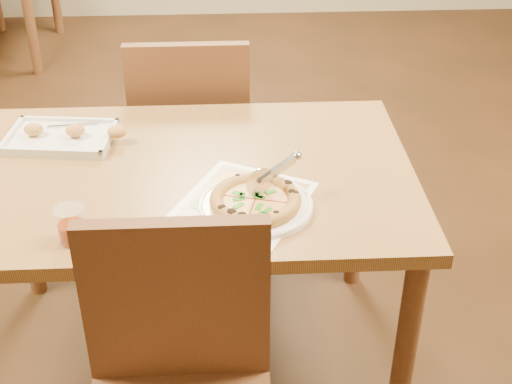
{
  "coord_description": "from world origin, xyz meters",
  "views": [
    {
      "loc": [
        0.12,
        -1.73,
        1.75
      ],
      "look_at": [
        0.2,
        -0.2,
        0.77
      ],
      "focal_mm": 50.0,
      "sensor_mm": 36.0,
      "label": 1
    }
  ],
  "objects_px": {
    "dining_table": "(185,196)",
    "chair_near": "(178,369)",
    "glass_tumbler": "(71,227)",
    "pizza_cutter": "(272,173)",
    "plate": "(256,206)",
    "pizza": "(255,200)",
    "menu": "(236,210)",
    "chair_far": "(191,122)",
    "appetizer_tray": "(64,137)"
  },
  "relations": [
    {
      "from": "pizza_cutter",
      "to": "plate",
      "type": "bearing_deg",
      "value": -173.33
    },
    {
      "from": "plate",
      "to": "menu",
      "type": "height_order",
      "value": "plate"
    },
    {
      "from": "pizza",
      "to": "pizza_cutter",
      "type": "xyz_separation_m",
      "value": [
        0.05,
        0.04,
        0.06
      ]
    },
    {
      "from": "dining_table",
      "to": "plate",
      "type": "bearing_deg",
      "value": -45.88
    },
    {
      "from": "pizza_cutter",
      "to": "glass_tumbler",
      "type": "distance_m",
      "value": 0.52
    },
    {
      "from": "glass_tumbler",
      "to": "pizza_cutter",
      "type": "bearing_deg",
      "value": 16.81
    },
    {
      "from": "appetizer_tray",
      "to": "menu",
      "type": "relative_size",
      "value": 0.87
    },
    {
      "from": "pizza",
      "to": "menu",
      "type": "height_order",
      "value": "pizza"
    },
    {
      "from": "pizza_cutter",
      "to": "appetizer_tray",
      "type": "xyz_separation_m",
      "value": [
        -0.6,
        0.36,
        -0.07
      ]
    },
    {
      "from": "plate",
      "to": "menu",
      "type": "distance_m",
      "value": 0.05
    },
    {
      "from": "chair_far",
      "to": "pizza",
      "type": "xyz_separation_m",
      "value": [
        0.19,
        -0.81,
        0.18
      ]
    },
    {
      "from": "chair_far",
      "to": "glass_tumbler",
      "type": "relative_size",
      "value": 5.08
    },
    {
      "from": "pizza",
      "to": "chair_far",
      "type": "bearing_deg",
      "value": 103.46
    },
    {
      "from": "appetizer_tray",
      "to": "glass_tumbler",
      "type": "bearing_deg",
      "value": -77.71
    },
    {
      "from": "appetizer_tray",
      "to": "pizza_cutter",
      "type": "bearing_deg",
      "value": -30.79
    },
    {
      "from": "plate",
      "to": "appetizer_tray",
      "type": "bearing_deg",
      "value": 145.1
    },
    {
      "from": "chair_near",
      "to": "pizza_cutter",
      "type": "height_order",
      "value": "chair_near"
    },
    {
      "from": "chair_far",
      "to": "plate",
      "type": "height_order",
      "value": "chair_far"
    },
    {
      "from": "pizza_cutter",
      "to": "appetizer_tray",
      "type": "bearing_deg",
      "value": 120.61
    },
    {
      "from": "dining_table",
      "to": "plate",
      "type": "height_order",
      "value": "plate"
    },
    {
      "from": "chair_near",
      "to": "pizza",
      "type": "relative_size",
      "value": 1.98
    },
    {
      "from": "dining_table",
      "to": "appetizer_tray",
      "type": "xyz_separation_m",
      "value": [
        -0.36,
        0.19,
        0.1
      ]
    },
    {
      "from": "chair_near",
      "to": "pizza_cutter",
      "type": "relative_size",
      "value": 3.32
    },
    {
      "from": "plate",
      "to": "chair_far",
      "type": "bearing_deg",
      "value": 103.65
    },
    {
      "from": "chair_near",
      "to": "glass_tumbler",
      "type": "bearing_deg",
      "value": 131.87
    },
    {
      "from": "dining_table",
      "to": "chair_near",
      "type": "bearing_deg",
      "value": -90.0
    },
    {
      "from": "pizza",
      "to": "glass_tumbler",
      "type": "bearing_deg",
      "value": -165.81
    },
    {
      "from": "chair_far",
      "to": "pizza_cutter",
      "type": "bearing_deg",
      "value": 107.18
    },
    {
      "from": "pizza",
      "to": "dining_table",
      "type": "bearing_deg",
      "value": 133.19
    },
    {
      "from": "dining_table",
      "to": "chair_near",
      "type": "distance_m",
      "value": 0.61
    },
    {
      "from": "dining_table",
      "to": "chair_near",
      "type": "xyz_separation_m",
      "value": [
        0.0,
        -0.6,
        -0.07
      ]
    },
    {
      "from": "appetizer_tray",
      "to": "menu",
      "type": "xyz_separation_m",
      "value": [
        0.51,
        -0.4,
        -0.01
      ]
    },
    {
      "from": "chair_far",
      "to": "pizza_cutter",
      "type": "distance_m",
      "value": 0.84
    },
    {
      "from": "pizza",
      "to": "appetizer_tray",
      "type": "relative_size",
      "value": 0.64
    },
    {
      "from": "pizza_cutter",
      "to": "menu",
      "type": "height_order",
      "value": "pizza_cutter"
    },
    {
      "from": "chair_near",
      "to": "menu",
      "type": "bearing_deg",
      "value": 69.81
    },
    {
      "from": "pizza_cutter",
      "to": "appetizer_tray",
      "type": "height_order",
      "value": "pizza_cutter"
    },
    {
      "from": "chair_near",
      "to": "glass_tumbler",
      "type": "relative_size",
      "value": 5.08
    },
    {
      "from": "chair_near",
      "to": "chair_far",
      "type": "relative_size",
      "value": 1.0
    },
    {
      "from": "glass_tumbler",
      "to": "pizza",
      "type": "bearing_deg",
      "value": 14.19
    },
    {
      "from": "dining_table",
      "to": "appetizer_tray",
      "type": "relative_size",
      "value": 3.51
    },
    {
      "from": "dining_table",
      "to": "chair_far",
      "type": "height_order",
      "value": "chair_far"
    },
    {
      "from": "dining_table",
      "to": "pizza_cutter",
      "type": "relative_size",
      "value": 9.19
    },
    {
      "from": "glass_tumbler",
      "to": "plate",
      "type": "bearing_deg",
      "value": 14.72
    },
    {
      "from": "dining_table",
      "to": "chair_far",
      "type": "distance_m",
      "value": 0.61
    },
    {
      "from": "plate",
      "to": "pizza",
      "type": "height_order",
      "value": "pizza"
    },
    {
      "from": "chair_near",
      "to": "plate",
      "type": "bearing_deg",
      "value": 64.04
    },
    {
      "from": "chair_far",
      "to": "dining_table",
      "type": "bearing_deg",
      "value": 90.0
    },
    {
      "from": "chair_far",
      "to": "menu",
      "type": "bearing_deg",
      "value": 100.02
    },
    {
      "from": "menu",
      "to": "pizza_cutter",
      "type": "bearing_deg",
      "value": 23.32
    }
  ]
}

